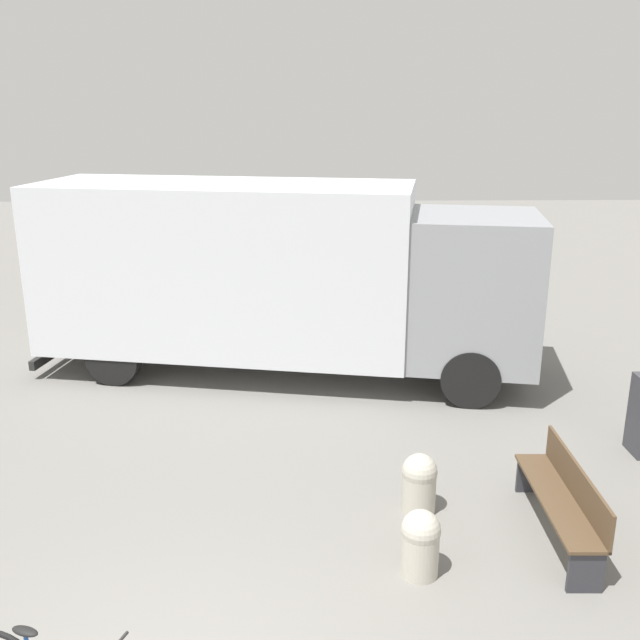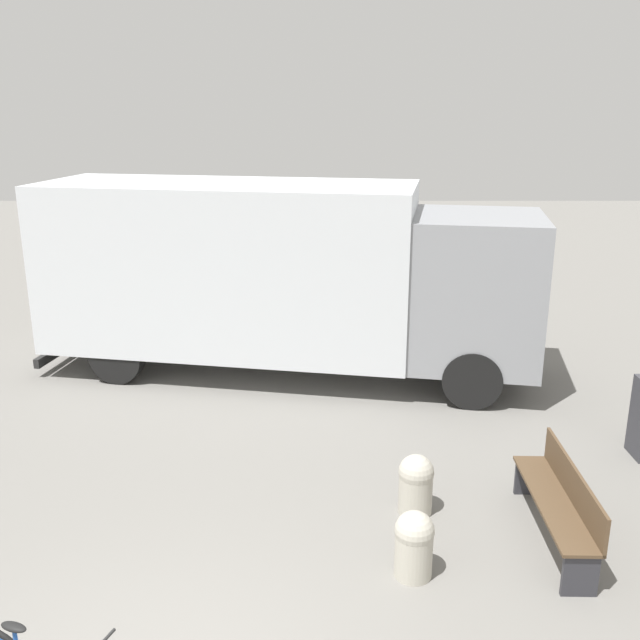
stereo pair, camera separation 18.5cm
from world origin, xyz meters
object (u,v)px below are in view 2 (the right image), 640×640
Objects in this scene: park_bench at (561,499)px; bollard_far_bench at (416,483)px; delivery_truck at (279,272)px; bollard_near_bench at (414,543)px.

park_bench reaches higher than bollard_far_bench.
bollard_far_bench is (1.76, -4.46, -1.40)m from delivery_truck.
park_bench is at bearing -46.89° from delivery_truck.
bollard_far_bench reaches higher than bollard_near_bench.
bollard_far_bench is at bearing 81.80° from bollard_near_bench.
park_bench is at bearing 20.65° from bollard_near_bench.
park_bench is (3.21, -4.99, -1.29)m from delivery_truck.
delivery_truck is 4.37× the size of park_bench.
park_bench is 1.55m from bollard_far_bench.
bollard_near_bench is (1.59, -5.60, -1.40)m from delivery_truck.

